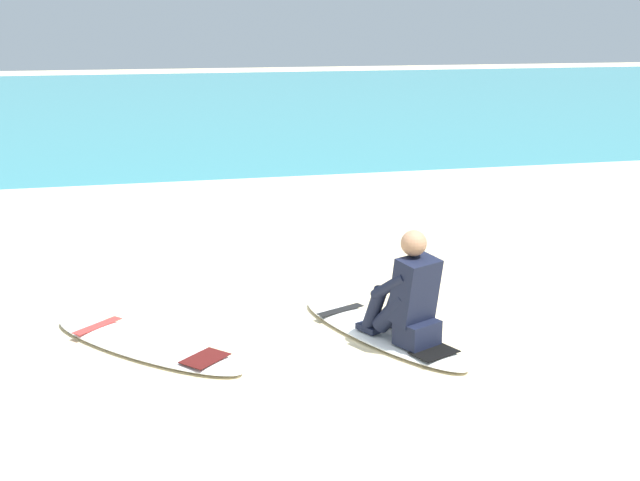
% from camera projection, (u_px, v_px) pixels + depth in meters
% --- Properties ---
extents(ground_plane, '(80.00, 80.00, 0.00)m').
position_uv_depth(ground_plane, '(336.00, 360.00, 6.44)').
color(ground_plane, beige).
extents(sea, '(80.00, 28.00, 0.10)m').
position_uv_depth(sea, '(173.00, 103.00, 25.54)').
color(sea, teal).
rests_on(sea, ground).
extents(breaking_foam, '(80.00, 0.90, 0.11)m').
position_uv_depth(breaking_foam, '(229.00, 188.00, 12.70)').
color(breaking_foam, white).
rests_on(breaking_foam, ground).
extents(surfboard_main, '(1.27, 2.05, 0.08)m').
position_uv_depth(surfboard_main, '(381.00, 332.00, 6.91)').
color(surfboard_main, white).
rests_on(surfboard_main, ground).
extents(surfer_seated, '(0.60, 0.77, 0.95)m').
position_uv_depth(surfer_seated, '(408.00, 298.00, 6.56)').
color(surfer_seated, black).
rests_on(surfer_seated, surfboard_main).
extents(surfboard_spare_near, '(1.78, 1.88, 0.08)m').
position_uv_depth(surfboard_spare_near, '(145.00, 344.00, 6.66)').
color(surfboard_spare_near, white).
rests_on(surfboard_spare_near, ground).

